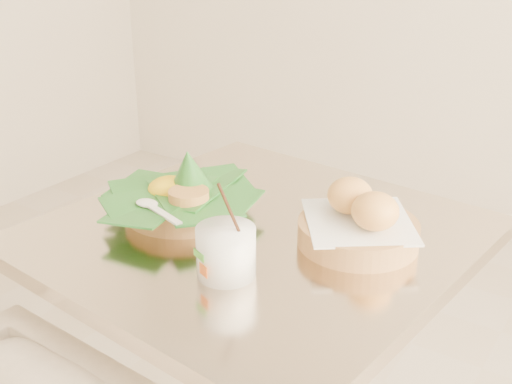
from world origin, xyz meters
The scene contains 4 objects.
cafe_table centered at (0.18, 0.06, 0.53)m, with size 0.77×0.77×0.75m.
rice_basket centered at (0.03, 0.04, 0.79)m, with size 0.28×0.28×0.14m.
bread_basket centered at (0.36, 0.11, 0.79)m, with size 0.24×0.24×0.11m.
coffee_mug centered at (0.23, -0.10, 0.79)m, with size 0.12×0.10×0.16m.
Camera 1 is at (0.75, -0.80, 1.27)m, focal length 45.00 mm.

